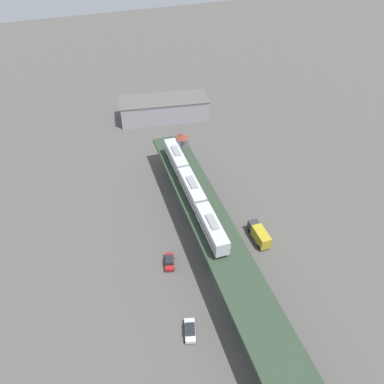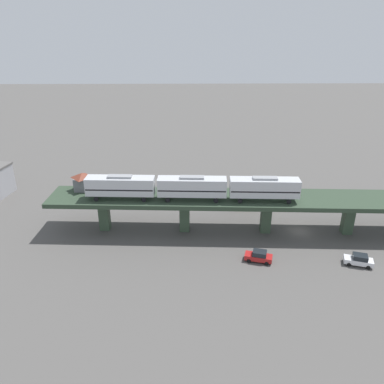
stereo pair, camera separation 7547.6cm
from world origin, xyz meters
name	(u,v)px [view 1 (the left image)]	position (x,y,z in m)	size (l,w,h in m)	color
ground_plane	(230,287)	(0.00, 0.00, 0.00)	(400.00, 400.00, 0.00)	#514F4C
elevated_viaduct	(233,268)	(-0.01, -0.16, 5.98)	(12.78, 92.30, 6.95)	#2C3D2C
subway_train	(192,188)	(-0.44, 20.12, 9.49)	(4.60, 37.29, 4.45)	silver
signal_hut	(182,140)	(4.34, 40.44, 8.75)	(3.37, 3.37, 3.40)	slate
street_car_red	(169,261)	(-9.42, 9.41, 0.94)	(2.96, 4.73, 1.89)	#AD1E1E
street_car_white	(190,330)	(-10.75, -6.40, 0.94)	(3.01, 4.73, 1.89)	silver
delivery_truck	(259,234)	(11.06, 9.04, 1.76)	(2.59, 7.28, 3.20)	#333338
warehouse_building	(164,109)	(7.91, 68.28, 3.41)	(29.89, 14.94, 6.80)	#99999E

